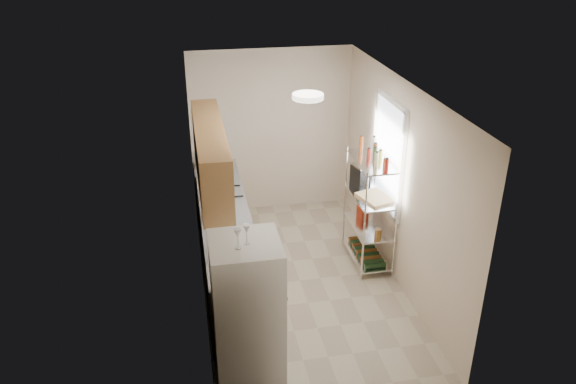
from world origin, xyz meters
name	(u,v)px	position (x,y,z in m)	size (l,w,h in m)	color
room	(301,191)	(0.00, 0.00, 1.30)	(2.52, 4.42, 2.62)	#BBB197
counter_run	(225,241)	(-0.92, 0.44, 0.45)	(0.63, 3.51, 0.90)	#A87447
upper_cabinets	(211,156)	(-1.05, 0.10, 1.81)	(0.33, 2.20, 0.72)	#A87447
range_hood	(213,163)	(-1.00, 0.90, 1.39)	(0.50, 0.60, 0.12)	#B7BABC
window	(388,155)	(1.23, 0.35, 1.55)	(0.06, 1.00, 1.46)	white
bakers_rack	(371,189)	(1.00, 0.30, 1.11)	(0.45, 0.90, 1.73)	silver
ceiling_dome	(308,96)	(0.00, -0.30, 2.57)	(0.34, 0.34, 0.06)	white
refrigerator	(247,314)	(-0.87, -1.60, 0.80)	(0.66, 0.66, 1.61)	silver
wine_glass_a	(247,234)	(-0.85, -1.61, 1.71)	(0.07, 0.07, 0.20)	silver
wine_glass_b	(238,239)	(-0.94, -1.68, 1.71)	(0.07, 0.07, 0.20)	silver
rice_cooker	(221,209)	(-0.96, 0.28, 1.01)	(0.28, 0.28, 0.22)	silver
frying_pan_large	(221,198)	(-0.92, 0.77, 0.92)	(0.26, 0.26, 0.05)	black
frying_pan_small	(219,186)	(-0.92, 1.16, 0.92)	(0.24, 0.24, 0.05)	black
cutting_board	(376,198)	(1.04, 0.19, 1.03)	(0.36, 0.46, 0.03)	tan
espresso_machine	(360,175)	(0.96, 0.63, 1.16)	(0.17, 0.26, 0.30)	black
storage_bag	(363,212)	(1.00, 0.54, 0.65)	(0.11, 0.15, 0.17)	maroon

